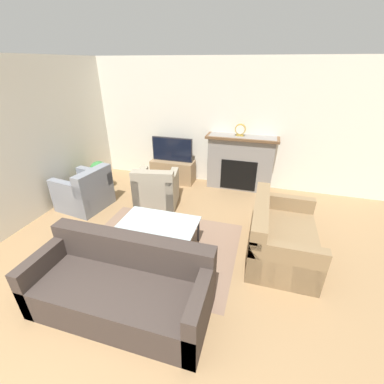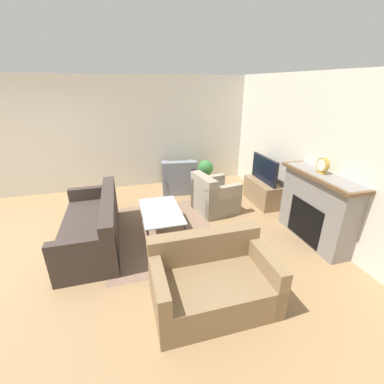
% 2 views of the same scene
% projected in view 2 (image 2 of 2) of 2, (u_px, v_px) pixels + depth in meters
% --- Properties ---
extents(ground_plane, '(20.00, 20.00, 0.00)m').
position_uv_depth(ground_plane, '(23.00, 252.00, 4.14)').
color(ground_plane, '#9E7A51').
extents(wall_back, '(7.96, 0.06, 2.70)m').
position_uv_depth(wall_back, '(300.00, 150.00, 4.83)').
color(wall_back, silver).
rests_on(wall_back, ground_plane).
extents(wall_left, '(0.06, 7.92, 2.70)m').
position_uv_depth(wall_left, '(151.00, 133.00, 6.44)').
color(wall_left, silver).
rests_on(wall_left, ground_plane).
extents(area_rug, '(2.36, 1.88, 0.00)m').
position_uv_depth(area_rug, '(161.00, 232.00, 4.69)').
color(area_rug, '#896B56').
rests_on(area_rug, ground_plane).
extents(fireplace, '(1.51, 0.43, 1.19)m').
position_uv_depth(fireplace, '(317.00, 207.00, 4.25)').
color(fireplace, gray).
rests_on(fireplace, ground_plane).
extents(tv_stand, '(1.01, 0.41, 0.52)m').
position_uv_depth(tv_stand, '(262.00, 192.00, 5.74)').
color(tv_stand, '#997A56').
rests_on(tv_stand, ground_plane).
extents(tv, '(0.95, 0.06, 0.55)m').
position_uv_depth(tv, '(264.00, 169.00, 5.53)').
color(tv, '#232328').
rests_on(tv, tv_stand).
extents(couch_sectional, '(2.01, 0.86, 0.82)m').
position_uv_depth(couch_sectional, '(94.00, 228.00, 4.27)').
color(couch_sectional, '#3D332D').
rests_on(couch_sectional, ground_plane).
extents(couch_loveseat, '(0.91, 1.44, 0.82)m').
position_uv_depth(couch_loveseat, '(212.00, 282.00, 3.11)').
color(couch_loveseat, '#8C704C').
rests_on(couch_loveseat, ground_plane).
extents(armchair_by_window, '(0.92, 0.92, 0.82)m').
position_uv_depth(armchair_by_window, '(179.00, 179.00, 6.40)').
color(armchair_by_window, gray).
rests_on(armchair_by_window, ground_plane).
extents(armchair_accent, '(0.91, 0.91, 0.82)m').
position_uv_depth(armchair_accent, '(214.00, 197.00, 5.36)').
color(armchair_accent, '#9E937F').
rests_on(armchair_accent, ground_plane).
extents(coffee_table, '(1.16, 0.68, 0.44)m').
position_uv_depth(coffee_table, '(161.00, 212.00, 4.53)').
color(coffee_table, '#333338').
rests_on(coffee_table, ground_plane).
extents(potted_plant, '(0.40, 0.40, 0.66)m').
position_uv_depth(potted_plant, '(205.00, 170.00, 6.71)').
color(potted_plant, '#47474C').
rests_on(potted_plant, ground_plane).
extents(mantel_clock, '(0.22, 0.07, 0.25)m').
position_uv_depth(mantel_clock, '(323.00, 165.00, 4.03)').
color(mantel_clock, '#B79338').
rests_on(mantel_clock, fireplace).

